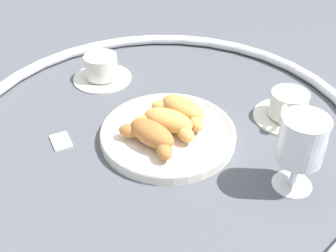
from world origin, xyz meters
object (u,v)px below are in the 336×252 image
at_px(croissant_small, 167,122).
at_px(coffee_cup_far, 288,108).
at_px(croissant_extra, 151,135).
at_px(croissant_large, 182,110).
at_px(coffee_cup_near, 101,69).
at_px(juice_glass_left, 302,142).
at_px(pastry_plate, 168,133).
at_px(sugar_packet, 61,140).

relative_size(croissant_small, coffee_cup_far, 0.98).
bearing_deg(croissant_extra, croissant_large, -85.45).
height_order(coffee_cup_near, coffee_cup_far, same).
height_order(croissant_extra, juice_glass_left, juice_glass_left).
bearing_deg(juice_glass_left, pastry_plate, 9.48).
relative_size(croissant_small, sugar_packet, 2.66).
xyz_separation_m(croissant_large, croissant_small, (-0.00, 0.05, 0.00)).
bearing_deg(juice_glass_left, croissant_large, -1.37).
xyz_separation_m(pastry_plate, juice_glass_left, (-0.24, -0.04, 0.08)).
distance_m(croissant_small, coffee_cup_near, 0.27).
bearing_deg(croissant_large, coffee_cup_far, -131.96).
height_order(croissant_large, sugar_packet, croissant_large).
bearing_deg(croissant_small, coffee_cup_far, -123.66).
bearing_deg(croissant_large, juice_glass_left, 178.63).
bearing_deg(juice_glass_left, coffee_cup_near, -3.29).
distance_m(croissant_small, juice_glass_left, 0.25).
bearing_deg(pastry_plate, croissant_large, -85.12).
distance_m(coffee_cup_near, juice_glass_left, 0.51).
bearing_deg(sugar_packet, croissant_extra, -125.98).
bearing_deg(coffee_cup_far, croissant_extra, 62.21).
relative_size(coffee_cup_near, coffee_cup_far, 1.00).
bearing_deg(croissant_extra, croissant_small, -86.37).
height_order(coffee_cup_far, juice_glass_left, juice_glass_left).
height_order(pastry_plate, sugar_packet, pastry_plate).
distance_m(pastry_plate, coffee_cup_far, 0.25).
bearing_deg(sugar_packet, pastry_plate, -112.62).
bearing_deg(juice_glass_left, sugar_packet, 25.00).
xyz_separation_m(croissant_large, coffee_cup_far, (-0.15, -0.16, -0.02)).
distance_m(pastry_plate, croissant_large, 0.06).
bearing_deg(croissant_large, sugar_packet, 52.46).
bearing_deg(coffee_cup_near, croissant_extra, 155.34).
relative_size(coffee_cup_far, sugar_packet, 2.72).
height_order(coffee_cup_near, sugar_packet, coffee_cup_near).
distance_m(pastry_plate, croissant_small, 0.03).
bearing_deg(coffee_cup_near, coffee_cup_far, -161.06).
distance_m(croissant_small, croissant_extra, 0.05).
relative_size(croissant_large, coffee_cup_far, 1.01).
height_order(croissant_small, coffee_cup_far, croissant_small).
bearing_deg(croissant_large, croissant_small, 95.46).
distance_m(pastry_plate, coffee_cup_near, 0.27).
bearing_deg(sugar_packet, croissant_small, -113.39).
xyz_separation_m(croissant_extra, juice_glass_left, (-0.24, -0.09, 0.05)).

